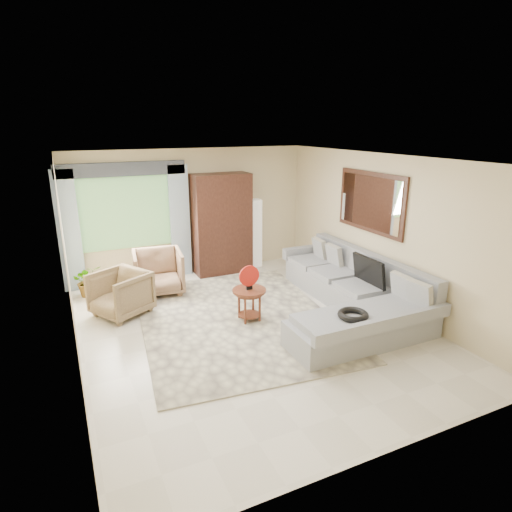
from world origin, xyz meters
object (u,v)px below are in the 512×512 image
armchair_left (120,294)px  armoire (222,224)px  potted_plant (88,280)px  floor_lamp (255,233)px  armchair_right (158,272)px  tv_screen (369,271)px  coffee_table (249,304)px  sectional_sofa (352,297)px

armchair_left → armoire: bearing=90.4°
potted_plant → floor_lamp: 3.58m
armchair_right → armoire: (1.52, 0.65, 0.64)m
tv_screen → armoire: size_ratio=0.35×
tv_screen → armchair_right: (-3.02, 2.31, -0.31)m
floor_lamp → potted_plant: bearing=-175.2°
armchair_left → armchair_right: bearing=102.0°
coffee_table → armchair_left: (-1.84, 1.11, 0.09)m
armchair_right → coffee_table: bearing=-53.0°
armchair_right → armchair_left: bearing=-130.9°
armchair_right → armoire: armoire is taller
tv_screen → coffee_table: tv_screen is taller
tv_screen → armchair_right: bearing=142.5°
armchair_left → floor_lamp: (3.11, 1.42, 0.37)m
coffee_table → armchair_right: (-1.05, 1.82, 0.12)m
armoire → tv_screen: bearing=-63.1°
sectional_sofa → armoire: (-1.23, 2.90, 0.77)m
tv_screen → armoire: (-1.50, 2.96, 0.33)m
armchair_right → potted_plant: (-1.22, 0.41, -0.11)m
tv_screen → armchair_right: 3.82m
potted_plant → armoire: armoire is taller
armchair_left → potted_plant: bearing=170.7°
coffee_table → armchair_right: 2.11m
coffee_table → armoire: size_ratio=0.26×
coffee_table → armchair_left: bearing=148.9°
armchair_right → floor_lamp: bearing=23.9°
armchair_left → potted_plant: size_ratio=1.39×
sectional_sofa → coffee_table: bearing=165.9°
sectional_sofa → coffee_table: sectional_sofa is taller
sectional_sofa → armchair_right: (-2.75, 2.25, 0.13)m
tv_screen → coffee_table: 2.07m
tv_screen → armchair_left: size_ratio=0.90×
coffee_table → armchair_left: size_ratio=0.66×
tv_screen → armchair_left: (-3.81, 1.60, -0.34)m
potted_plant → floor_lamp: (3.54, 0.30, 0.45)m
armchair_left → floor_lamp: 3.44m
armchair_right → tv_screen: bearing=-30.5°
floor_lamp → tv_screen: bearing=-77.0°
coffee_table → armoire: armoire is taller
tv_screen → potted_plant: bearing=147.3°
tv_screen → potted_plant: tv_screen is taller
coffee_table → potted_plant: potted_plant is taller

